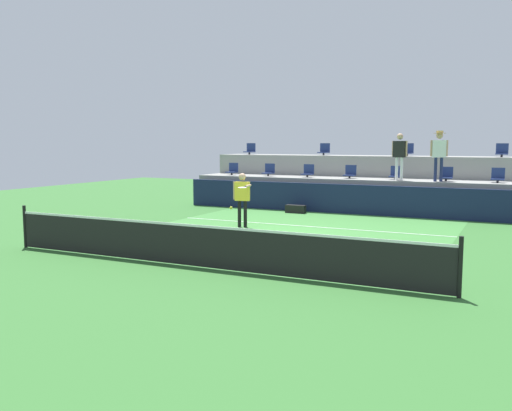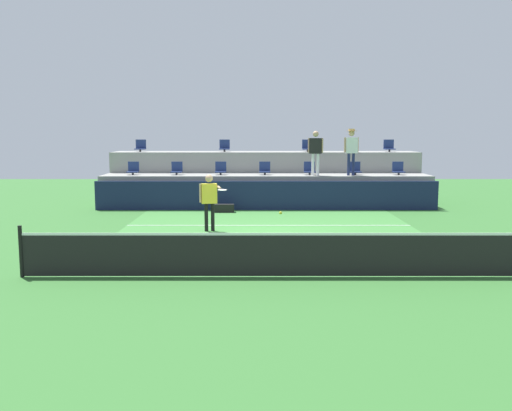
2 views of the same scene
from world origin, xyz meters
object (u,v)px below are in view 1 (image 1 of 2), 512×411
Objects in this scene: stadium_chair_upper_left at (324,150)px; spectator_leaning_on_rail at (400,152)px; stadium_chair_lower_mid_left at (308,172)px; stadium_chair_lower_right at (446,175)px; stadium_chair_lower_center at (350,173)px; stadium_chair_lower_mid_right at (396,174)px; spectator_with_hat at (439,150)px; tennis_player at (242,194)px; equipment_bag at (296,209)px; stadium_chair_upper_far_left at (250,150)px; stadium_chair_upper_right at (408,151)px; stadium_chair_lower_far_left at (233,170)px; tennis_ball at (231,208)px; stadium_chair_lower_left at (269,171)px; stadium_chair_upper_far_right at (502,151)px; stadium_chair_lower_far_right at (498,176)px.

stadium_chair_upper_left is 0.30× the size of spectator_leaning_on_rail.
stadium_chair_lower_mid_left is 5.37m from stadium_chair_lower_right.
stadium_chair_lower_center is 1.79m from stadium_chair_lower_mid_right.
tennis_player is at bearing -132.83° from spectator_with_hat.
stadium_chair_lower_right is 5.63m from equipment_bag.
stadium_chair_upper_far_left reaches higher than equipment_bag.
stadium_chair_upper_far_left is 8.57m from tennis_player.
equipment_bag is at bearing -150.73° from stadium_chair_lower_mid_right.
stadium_chair_lower_far_left is at bearing -165.80° from stadium_chair_upper_right.
stadium_chair_lower_mid_left is 0.29× the size of spectator_with_hat.
spectator_leaning_on_rail reaches higher than tennis_ball.
stadium_chair_lower_left is at bearing 180.00° from stadium_chair_lower_center.
stadium_chair_lower_center is 2.62m from stadium_chair_upper_left.
stadium_chair_lower_right is 2.65m from stadium_chair_upper_right.
stadium_chair_lower_mid_left is at bearing 180.00° from stadium_chair_lower_center.
stadium_chair_upper_far_right is (7.06, 0.00, 0.00)m from stadium_chair_upper_left.
stadium_chair_lower_far_left and stadium_chair_lower_far_right have the same top height.
stadium_chair_lower_mid_left reaches higher than equipment_bag.
stadium_chair_upper_left is at bearing 44.78° from stadium_chair_lower_left.
stadium_chair_lower_far_left and stadium_chair_lower_mid_right have the same top height.
stadium_chair_upper_left is at bearing 156.71° from spectator_with_hat.
stadium_chair_lower_left and stadium_chair_lower_mid_left have the same top height.
tennis_player is at bearing -114.99° from stadium_chair_upper_right.
stadium_chair_upper_far_left is 7.16m from stadium_chair_upper_right.
stadium_chair_upper_right reaches higher than stadium_chair_lower_far_right.
stadium_chair_lower_mid_right and stadium_chair_lower_far_right have the same top height.
stadium_chair_lower_left is 1.00× the size of stadium_chair_lower_center.
tennis_player is (-0.03, -7.68, -1.27)m from stadium_chair_upper_left.
spectator_leaning_on_rail is at bearing -5.87° from stadium_chair_lower_mid_left.
tennis_player is 0.94× the size of spectator_with_hat.
stadium_chair_lower_right is 7.95m from tennis_player.
stadium_chair_lower_far_left is at bearing 176.96° from spectator_leaning_on_rail.
spectator_with_hat is (1.59, -0.38, 0.92)m from stadium_chair_lower_mid_right.
stadium_chair_lower_far_right is 11.36m from tennis_ball.
stadium_chair_lower_center is 2.76m from equipment_bag.
stadium_chair_upper_far_right is at bearing 14.19° from stadium_chair_lower_mid_left.
stadium_chair_lower_mid_right is 1.00× the size of stadium_chair_lower_far_right.
stadium_chair_upper_left is 3.56m from stadium_chair_upper_right.
stadium_chair_upper_left is at bearing 161.27° from stadium_chair_lower_right.
stadium_chair_lower_mid_left is at bearing -26.93° from stadium_chair_upper_far_left.
stadium_chair_lower_center is 2.18m from spectator_leaning_on_rail.
stadium_chair_upper_far_right reaches higher than stadium_chair_lower_far_left.
stadium_chair_upper_right is 2.66m from spectator_with_hat.
stadium_chair_upper_far_right reaches higher than stadium_chair_lower_far_right.
equipment_bag is (-3.40, -3.67, -2.16)m from stadium_chair_upper_right.
stadium_chair_lower_far_left is 4.36m from equipment_bag.
stadium_chair_lower_left is (1.74, 0.00, 0.00)m from stadium_chair_lower_far_left.
stadium_chair_lower_far_right is at bearing 0.00° from stadium_chair_lower_mid_left.
stadium_chair_lower_far_right is 0.30× the size of spectator_leaning_on_rail.
equipment_bag is at bearing -164.81° from stadium_chair_lower_far_right.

